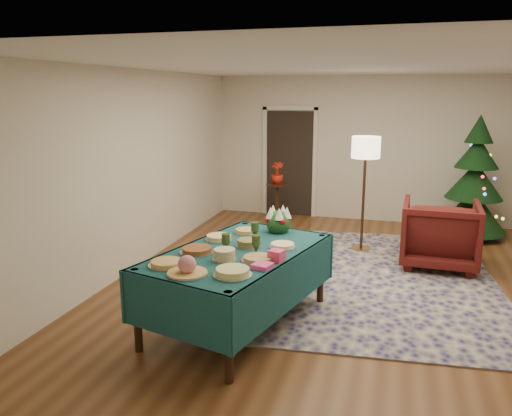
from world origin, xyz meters
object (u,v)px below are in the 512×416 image
(gift_box, at_px, (277,256))
(side_table, at_px, (277,204))
(potted_plant, at_px, (277,178))
(floor_lamp, at_px, (366,154))
(christmas_tree, at_px, (474,183))
(buffet_table, at_px, (238,266))
(armchair, at_px, (440,231))

(gift_box, relative_size, side_table, 0.18)
(gift_box, relative_size, potted_plant, 0.32)
(floor_lamp, distance_m, christmas_tree, 2.20)
(floor_lamp, xyz_separation_m, side_table, (-1.65, 1.25, -1.13))
(floor_lamp, bearing_deg, side_table, 142.83)
(gift_box, height_order, side_table, gift_box)
(side_table, bearing_deg, floor_lamp, -37.17)
(buffet_table, relative_size, armchair, 2.26)
(floor_lamp, bearing_deg, christmas_tree, 36.28)
(gift_box, bearing_deg, potted_plant, 103.55)
(floor_lamp, bearing_deg, gift_box, -100.48)
(buffet_table, distance_m, floor_lamp, 3.25)
(buffet_table, bearing_deg, side_table, 98.27)
(side_table, distance_m, christmas_tree, 3.41)
(armchair, relative_size, side_table, 1.39)
(christmas_tree, bearing_deg, gift_box, -117.45)
(armchair, bearing_deg, gift_box, 60.72)
(side_table, bearing_deg, buffet_table, -81.73)
(christmas_tree, bearing_deg, armchair, -109.91)
(gift_box, relative_size, armchair, 0.13)
(floor_lamp, distance_m, side_table, 2.36)
(buffet_table, bearing_deg, christmas_tree, 56.88)
(gift_box, distance_m, potted_plant, 4.55)
(floor_lamp, relative_size, side_table, 2.36)
(gift_box, xyz_separation_m, christmas_tree, (2.30, 4.42, 0.05))
(buffet_table, bearing_deg, potted_plant, 98.27)
(gift_box, xyz_separation_m, side_table, (-1.07, 4.42, -0.51))
(gift_box, distance_m, armchair, 3.21)
(buffet_table, height_order, gift_box, gift_box)
(armchair, relative_size, potted_plant, 2.57)
(side_table, distance_m, potted_plant, 0.49)
(side_table, relative_size, potted_plant, 1.85)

